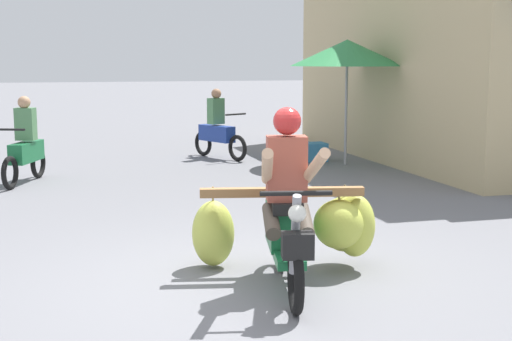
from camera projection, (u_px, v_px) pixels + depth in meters
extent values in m
plane|color=slate|center=(236.00, 286.00, 6.37)|extent=(120.00, 120.00, 0.00)
torus|color=black|center=(296.00, 280.00, 5.63)|extent=(0.19, 0.56, 0.56)
torus|color=black|center=(280.00, 241.00, 6.82)|extent=(0.19, 0.56, 0.56)
cube|color=#196638|center=(289.00, 257.00, 6.12)|extent=(0.35, 0.60, 0.08)
cube|color=#196638|center=(284.00, 226.00, 6.49)|extent=(0.40, 0.68, 0.36)
cube|color=black|center=(285.00, 203.00, 6.38)|extent=(0.38, 0.64, 0.10)
cylinder|color=gray|center=(295.00, 235.00, 5.64)|extent=(0.13, 0.29, 0.69)
cylinder|color=black|center=(296.00, 193.00, 5.55)|extent=(0.56, 0.15, 0.04)
sphere|color=silver|center=(297.00, 213.00, 5.49)|extent=(0.14, 0.14, 0.14)
cube|color=black|center=(298.00, 245.00, 5.49)|extent=(0.27, 0.21, 0.20)
cube|color=#196638|center=(296.00, 242.00, 5.59)|extent=(0.16, 0.29, 0.04)
cube|color=olive|center=(282.00, 192.00, 6.59)|extent=(1.49, 0.40, 0.08)
cube|color=olive|center=(280.00, 192.00, 6.78)|extent=(1.34, 0.35, 0.06)
ellipsoid|color=#B6C046|center=(355.00, 226.00, 6.79)|extent=(0.48, 0.46, 0.59)
cylinder|color=#998459|center=(356.00, 193.00, 6.74)|extent=(0.02, 0.02, 0.09)
ellipsoid|color=#ADB73D|center=(344.00, 224.00, 6.97)|extent=(0.56, 0.52, 0.54)
cylinder|color=#998459|center=(345.00, 192.00, 6.92)|extent=(0.02, 0.02, 0.14)
ellipsoid|color=#C0CA4F|center=(213.00, 233.00, 6.90)|extent=(0.46, 0.43, 0.63)
cylinder|color=#998459|center=(213.00, 196.00, 6.84)|extent=(0.02, 0.02, 0.18)
ellipsoid|color=#B7C147|center=(339.00, 224.00, 6.70)|extent=(0.57, 0.54, 0.46)
cylinder|color=#998459|center=(339.00, 196.00, 6.66)|extent=(0.02, 0.02, 0.12)
cube|color=#994738|center=(287.00, 169.00, 6.21)|extent=(0.38, 0.28, 0.56)
sphere|color=#B22626|center=(287.00, 121.00, 6.12)|extent=(0.24, 0.24, 0.24)
cylinder|color=tan|center=(315.00, 167.00, 5.87)|extent=(0.18, 0.72, 0.39)
cylinder|color=tan|center=(267.00, 167.00, 5.85)|extent=(0.28, 0.72, 0.39)
cylinder|color=#4C4238|center=(304.00, 220.00, 6.16)|extent=(0.22, 0.46, 0.27)
cylinder|color=#4C4238|center=(271.00, 221.00, 6.14)|extent=(0.22, 0.46, 0.27)
torus|color=black|center=(10.00, 173.00, 11.07)|extent=(0.26, 0.51, 0.52)
torus|color=black|center=(38.00, 163.00, 12.15)|extent=(0.26, 0.51, 0.52)
cube|color=#196638|center=(26.00, 152.00, 11.67)|extent=(0.55, 0.93, 0.32)
cylinder|color=black|center=(9.00, 130.00, 11.01)|extent=(0.48, 0.21, 0.04)
cube|color=#4C7F51|center=(26.00, 124.00, 11.62)|extent=(0.35, 0.29, 0.52)
sphere|color=tan|center=(24.00, 102.00, 11.55)|extent=(0.20, 0.20, 0.20)
torus|color=black|center=(237.00, 148.00, 14.15)|extent=(0.30, 0.50, 0.52)
torus|color=black|center=(203.00, 143.00, 14.96)|extent=(0.30, 0.50, 0.52)
cube|color=navy|center=(217.00, 133.00, 14.59)|extent=(0.61, 0.91, 0.32)
cylinder|color=black|center=(236.00, 114.00, 14.08)|extent=(0.47, 0.25, 0.04)
cube|color=#4C7F51|center=(216.00, 111.00, 14.54)|extent=(0.36, 0.31, 0.52)
sphere|color=#9E7051|center=(216.00, 94.00, 14.47)|extent=(0.20, 0.20, 0.20)
cube|color=tan|center=(474.00, 53.00, 14.64)|extent=(4.54, 8.00, 4.21)
cylinder|color=#99999E|center=(346.00, 113.00, 13.61)|extent=(0.05, 0.05, 1.96)
cone|color=#2D8447|center=(347.00, 53.00, 13.44)|extent=(2.13, 2.13, 0.49)
cube|color=teal|center=(311.00, 152.00, 14.19)|extent=(0.56, 0.40, 0.36)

